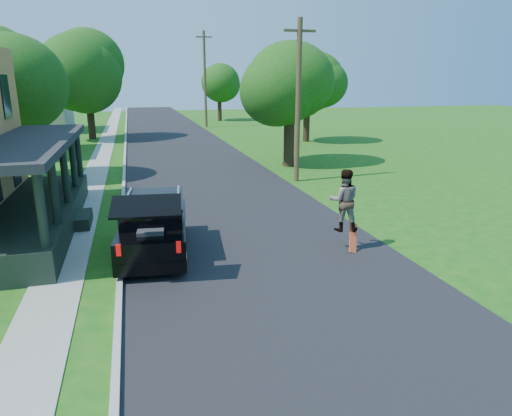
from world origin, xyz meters
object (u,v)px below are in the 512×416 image
object	(u,v)px
black_suv	(154,226)
tree_right_near	(289,78)
utility_pole_near	(298,100)
skateboarder	(344,200)

from	to	relation	value
black_suv	tree_right_near	distance (m)	15.73
tree_right_near	utility_pole_near	distance (m)	4.36
black_suv	skateboarder	xyz separation A→B (m)	(5.54, -1.13, 0.69)
black_suv	skateboarder	distance (m)	5.69
black_suv	utility_pole_near	bearing A→B (deg)	54.49
utility_pole_near	skateboarder	bearing A→B (deg)	-101.25
black_suv	utility_pole_near	distance (m)	11.74
tree_right_near	black_suv	bearing A→B (deg)	-124.06
skateboarder	tree_right_near	size ratio (longest dim) A/B	0.24
black_suv	utility_pole_near	size ratio (longest dim) A/B	0.63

